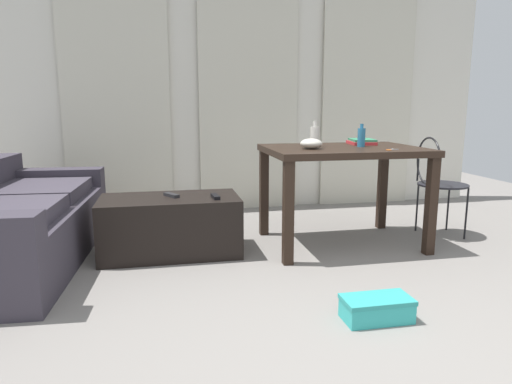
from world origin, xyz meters
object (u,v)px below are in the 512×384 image
bottle_far (361,137)px  coffee_table (170,226)px  couch (10,225)px  craft_table (343,161)px  scissors (391,150)px  shoebox (377,309)px  book_stack (362,142)px  tv_remote_secondary (215,196)px  wire_chair (436,176)px  tv_remote_primary (171,195)px  bottle_near (315,136)px  bowl (311,144)px

bottle_far → coffee_table: bearing=178.9°
couch → craft_table: size_ratio=1.66×
scissors → shoebox: scissors is taller
book_stack → craft_table: bearing=-138.4°
tv_remote_secondary → scissors: bearing=-13.8°
coffee_table → craft_table: (1.36, -0.02, 0.46)m
wire_chair → tv_remote_primary: size_ratio=5.54×
bottle_near → shoebox: (-0.11, -1.38, -0.81)m
bottle_far → book_stack: (0.11, 0.24, -0.06)m
bowl → tv_remote_secondary: bearing=179.6°
bottle_near → shoebox: bearing=-94.5°
coffee_table → bottle_far: bearing=-1.1°
bottle_far → scissors: bottle_far is taller
craft_table → scissors: bearing=-49.5°
coffee_table → bottle_far: (1.51, -0.03, 0.65)m
bottle_near → book_stack: bearing=19.1°
bottle_near → tv_remote_secondary: size_ratio=1.29×
coffee_table → wire_chair: wire_chair is taller
couch → bottle_far: size_ratio=11.08×
bottle_near → scissors: bottle_near is taller
coffee_table → bowl: (1.07, -0.11, 0.61)m
wire_chair → tv_remote_primary: (-2.22, -0.03, -0.07)m
craft_table → shoebox: craft_table is taller
bottle_far → book_stack: 0.27m
bowl → tv_remote_primary: bearing=173.1°
scissors → book_stack: bearing=89.0°
tv_remote_secondary → wire_chair: bearing=0.1°
bottle_near → scissors: size_ratio=1.76×
bowl → couch: bearing=177.0°
wire_chair → couch: bearing=-179.3°
couch → wire_chair: size_ratio=2.34×
tv_remote_primary → coffee_table: bearing=-163.6°
tv_remote_primary → couch: bearing=149.2°
book_stack → scissors: bearing=-91.0°
scissors → tv_remote_primary: bearing=168.2°
shoebox → scissors: bearing=60.6°
craft_table → bottle_far: 0.24m
couch → book_stack: book_stack is taller
wire_chair → bottle_far: bottle_far is taller
craft_table → scissors: scissors is taller
craft_table → tv_remote_primary: 1.36m
craft_table → wire_chair: 0.89m
coffee_table → bottle_far: bottle_far is taller
wire_chair → tv_remote_secondary: size_ratio=5.46×
coffee_table → scissors: 1.74m
couch → scissors: scissors is taller
scissors → couch: bearing=173.3°
book_stack → tv_remote_primary: bearing=-173.2°
tv_remote_secondary → coffee_table: bearing=158.2°
bottle_far → book_stack: bottle_far is taller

